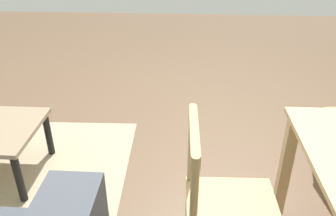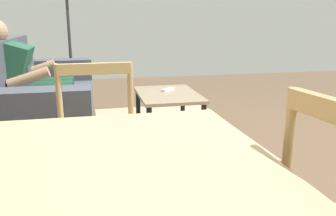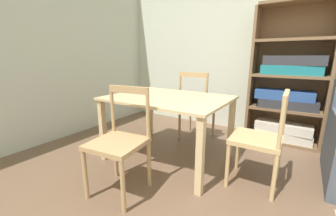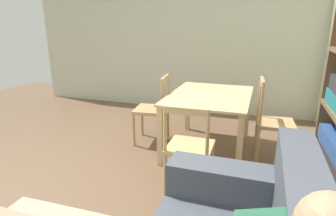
% 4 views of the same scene
% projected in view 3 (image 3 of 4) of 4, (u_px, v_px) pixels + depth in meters
% --- Properties ---
extents(bookshelf, '(0.93, 0.36, 1.83)m').
position_uv_depth(bookshelf, '(288.00, 88.00, 2.81)').
color(bookshelf, brown).
rests_on(bookshelf, ground_plane).
extents(dining_table, '(1.29, 0.97, 0.73)m').
position_uv_depth(dining_table, '(168.00, 106.00, 2.35)').
color(dining_table, '#D1B27F').
rests_on(dining_table, ground_plane).
extents(dining_chair_near_wall, '(0.45, 0.45, 0.96)m').
position_uv_depth(dining_chair_near_wall, '(197.00, 107.00, 3.00)').
color(dining_chair_near_wall, tan).
rests_on(dining_chair_near_wall, ground_plane).
extents(dining_chair_facing_couch, '(0.43, 0.43, 0.88)m').
position_uv_depth(dining_chair_facing_couch, '(260.00, 139.00, 1.88)').
color(dining_chair_facing_couch, tan).
rests_on(dining_chair_facing_couch, ground_plane).
extents(dining_chair_by_doorway, '(0.47, 0.47, 0.91)m').
position_uv_depth(dining_chair_by_doorway, '(119.00, 142.00, 1.78)').
color(dining_chair_by_doorway, tan).
rests_on(dining_chair_by_doorway, ground_plane).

